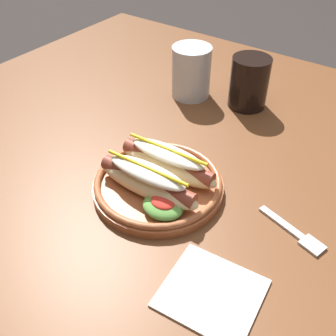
# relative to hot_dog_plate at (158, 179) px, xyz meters

# --- Properties ---
(dining_table) EXTENTS (1.48, 1.01, 0.74)m
(dining_table) POSITION_rel_hot_dog_plate_xyz_m (0.08, 0.17, -0.11)
(dining_table) COLOR brown
(dining_table) RESTS_ON ground_plane
(hot_dog_plate) EXTENTS (0.23, 0.23, 0.08)m
(hot_dog_plate) POSITION_rel_hot_dog_plate_xyz_m (0.00, 0.00, 0.00)
(hot_dog_plate) COLOR #9E5633
(hot_dog_plate) RESTS_ON dining_table
(fork) EXTENTS (0.12, 0.05, 0.00)m
(fork) POSITION_rel_hot_dog_plate_xyz_m (0.24, 0.05, -0.02)
(fork) COLOR silver
(fork) RESTS_ON dining_table
(soda_cup) EXTENTS (0.09, 0.09, 0.12)m
(soda_cup) POSITION_rel_hot_dog_plate_xyz_m (-0.01, 0.36, 0.03)
(soda_cup) COLOR black
(soda_cup) RESTS_ON dining_table
(water_cup) EXTENTS (0.09, 0.09, 0.12)m
(water_cup) POSITION_rel_hot_dog_plate_xyz_m (-0.14, 0.32, 0.03)
(water_cup) COLOR silver
(water_cup) RESTS_ON dining_table
(napkin) EXTENTS (0.14, 0.13, 0.00)m
(napkin) POSITION_rel_hot_dog_plate_xyz_m (0.18, -0.12, -0.03)
(napkin) COLOR white
(napkin) RESTS_ON dining_table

